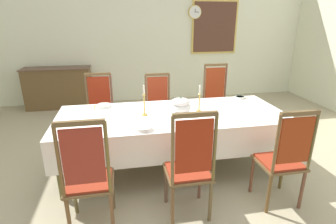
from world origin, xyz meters
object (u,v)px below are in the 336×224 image
(chair_south_b, at_px, (190,165))
(candlestick_west, at_px, (144,103))
(bowl_far_left, at_px, (144,128))
(dining_table, at_px, (172,119))
(framed_painting, at_px, (215,27))
(chair_north_c, at_px, (216,100))
(spoon_primary, at_px, (95,106))
(bowl_near_right, at_px, (240,97))
(mounted_clock, at_px, (195,12))
(candlestick_east, at_px, (199,101))
(spoon_secondary, at_px, (245,97))
(chair_south_a, at_px, (88,176))
(soup_tureen, at_px, (181,105))
(chair_north_b, at_px, (159,106))
(bowl_near_left, at_px, (104,105))
(chair_south_c, at_px, (284,157))
(chair_north_a, at_px, (100,108))
(sideboard, at_px, (59,88))

(chair_south_b, bearing_deg, candlestick_west, 108.43)
(chair_south_b, height_order, bowl_far_left, chair_south_b)
(dining_table, distance_m, framed_painting, 3.79)
(chair_north_c, xyz_separation_m, spoon_primary, (-1.98, -0.53, 0.17))
(candlestick_west, xyz_separation_m, bowl_near_right, (1.51, 0.48, -0.14))
(mounted_clock, height_order, framed_painting, framed_painting)
(dining_table, height_order, spoon_primary, spoon_primary)
(mounted_clock, xyz_separation_m, framed_painting, (0.51, 0.01, -0.34))
(candlestick_east, relative_size, spoon_secondary, 2.04)
(candlestick_west, bearing_deg, chair_south_a, -122.05)
(chair_south_a, distance_m, spoon_primary, 1.47)
(soup_tureen, xyz_separation_m, bowl_near_right, (1.04, 0.48, -0.09))
(chair_north_c, bearing_deg, candlestick_west, 36.57)
(chair_north_b, xyz_separation_m, candlestick_west, (-0.33, -0.98, 0.37))
(bowl_near_left, height_order, mounted_clock, mounted_clock)
(chair_south_c, height_order, candlestick_west, candlestick_west)
(candlestick_east, bearing_deg, chair_north_b, 111.30)
(chair_north_a, xyz_separation_m, candlestick_east, (1.33, -0.99, 0.34))
(chair_north_b, height_order, spoon_secondary, chair_north_b)
(sideboard, bearing_deg, chair_north_c, 146.26)
(framed_painting, bearing_deg, chair_north_c, -107.65)
(chair_north_b, xyz_separation_m, bowl_far_left, (-0.39, -1.45, 0.23))
(candlestick_east, relative_size, bowl_near_left, 1.89)
(chair_south_c, distance_m, bowl_near_right, 1.49)
(dining_table, distance_m, candlestick_east, 0.42)
(soup_tureen, relative_size, candlestick_east, 0.76)
(chair_south_c, height_order, candlestick_east, candlestick_east)
(chair_north_a, height_order, bowl_near_right, chair_north_a)
(chair_south_a, height_order, chair_south_b, chair_south_b)
(soup_tureen, relative_size, bowl_far_left, 1.46)
(chair_north_b, height_order, bowl_near_left, chair_north_b)
(spoon_primary, relative_size, framed_painting, 0.14)
(bowl_near_left, height_order, sideboard, sideboard)
(bowl_near_right, distance_m, bowl_far_left, 1.83)
(spoon_primary, bearing_deg, bowl_far_left, -57.00)
(chair_south_b, relative_size, mounted_clock, 3.82)
(bowl_near_right, bearing_deg, chair_north_a, 166.59)
(chair_south_a, xyz_separation_m, candlestick_west, (0.62, 0.99, 0.34))
(dining_table, bearing_deg, mounted_clock, 69.83)
(chair_south_a, bearing_deg, chair_south_c, 0.08)
(dining_table, height_order, chair_south_c, chair_south_c)
(bowl_far_left, distance_m, spoon_primary, 1.10)
(chair_north_a, xyz_separation_m, framed_painting, (2.67, 2.24, 1.15))
(bowl_near_right, distance_m, spoon_secondary, 0.10)
(chair_north_b, height_order, bowl_near_right, chair_north_b)
(candlestick_east, xyz_separation_m, bowl_near_left, (-1.23, 0.44, -0.12))
(dining_table, relative_size, mounted_clock, 9.42)
(chair_south_b, xyz_separation_m, soup_tureen, (0.14, 0.99, 0.28))
(bowl_far_left, bearing_deg, spoon_secondary, 30.20)
(bowl_far_left, bearing_deg, dining_table, 48.35)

